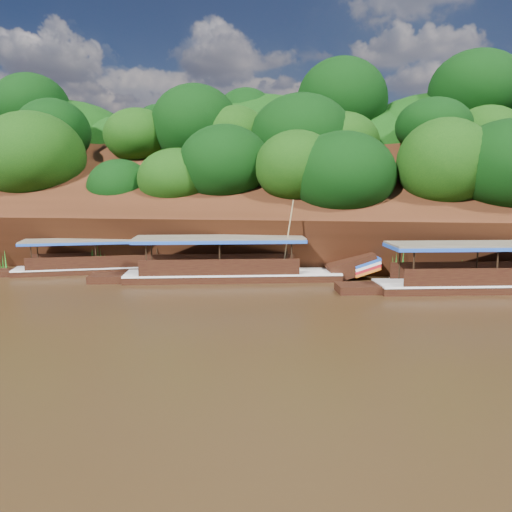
{
  "coord_description": "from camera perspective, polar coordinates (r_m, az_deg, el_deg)",
  "views": [
    {
      "loc": [
        3.62,
        -23.13,
        6.07
      ],
      "look_at": [
        -0.94,
        7.0,
        1.6
      ],
      "focal_mm": 35.0,
      "sensor_mm": 36.0,
      "label": 1
    }
  ],
  "objects": [
    {
      "name": "ground",
      "position": [
        24.19,
        -0.28,
        -6.2
      ],
      "size": [
        160.0,
        160.0,
        0.0
      ],
      "primitive_type": "plane",
      "color": "black",
      "rests_on": "ground"
    },
    {
      "name": "riverbank",
      "position": [
        46.19,
        4.07,
        3.12
      ],
      "size": [
        120.0,
        30.06,
        19.4
      ],
      "color": "black",
      "rests_on": "ground"
    },
    {
      "name": "boat_1",
      "position": [
        31.44,
        -1.14,
        -1.64
      ],
      "size": [
        16.02,
        5.59,
        5.59
      ],
      "rotation": [
        0.0,
        0.0,
        0.22
      ],
      "color": "black",
      "rests_on": "ground"
    },
    {
      "name": "boat_2",
      "position": [
        35.7,
        -15.23,
        -0.91
      ],
      "size": [
        14.28,
        6.81,
        5.2
      ],
      "rotation": [
        0.0,
        0.0,
        0.36
      ],
      "color": "black",
      "rests_on": "ground"
    },
    {
      "name": "reeds",
      "position": [
        33.52,
        -1.76,
        -0.52
      ],
      "size": [
        49.51,
        2.17,
        2.16
      ],
      "color": "#1F751D",
      "rests_on": "ground"
    }
  ]
}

